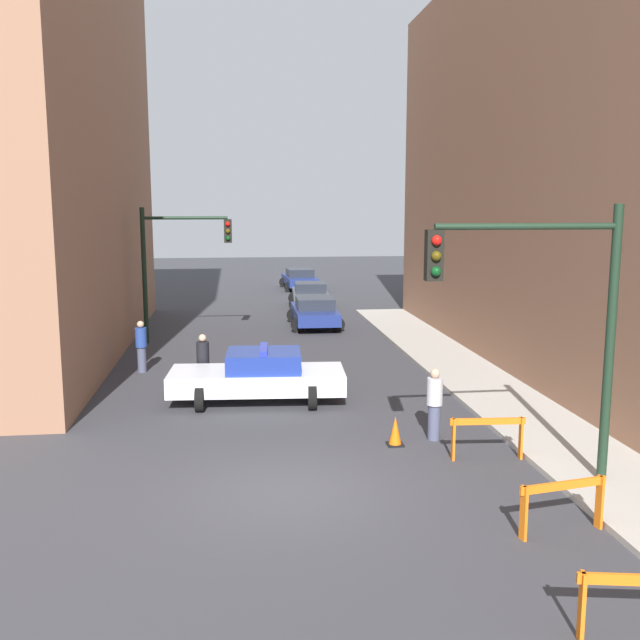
# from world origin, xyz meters

# --- Properties ---
(ground_plane) EXTENTS (120.00, 120.00, 0.00)m
(ground_plane) POSITION_xyz_m (0.00, 0.00, 0.00)
(ground_plane) COLOR #38383D
(sidewalk_right) EXTENTS (2.40, 44.00, 0.12)m
(sidewalk_right) POSITION_xyz_m (6.20, 0.00, 0.06)
(sidewalk_right) COLOR #B2ADA3
(sidewalk_right) RESTS_ON ground_plane
(traffic_light_near) EXTENTS (3.64, 0.35, 5.20)m
(traffic_light_near) POSITION_xyz_m (4.73, -0.43, 3.53)
(traffic_light_near) COLOR black
(traffic_light_near) RESTS_ON sidewalk_right
(traffic_light_far) EXTENTS (3.44, 0.35, 5.20)m
(traffic_light_far) POSITION_xyz_m (-3.30, 15.08, 3.40)
(traffic_light_far) COLOR black
(traffic_light_far) RESTS_ON ground_plane
(police_car) EXTENTS (4.81, 2.55, 1.52)m
(police_car) POSITION_xyz_m (-0.39, 6.20, 0.72)
(police_car) COLOR white
(police_car) RESTS_ON ground_plane
(parked_car_near) EXTENTS (2.31, 4.32, 1.31)m
(parked_car_near) POSITION_xyz_m (2.48, 17.96, 0.67)
(parked_car_near) COLOR navy
(parked_car_near) RESTS_ON ground_plane
(parked_car_mid) EXTENTS (2.46, 4.41, 1.31)m
(parked_car_mid) POSITION_xyz_m (2.93, 23.97, 0.67)
(parked_car_mid) COLOR #474C51
(parked_car_mid) RESTS_ON ground_plane
(parked_car_far) EXTENTS (2.42, 4.38, 1.31)m
(parked_car_far) POSITION_xyz_m (3.12, 32.01, 0.67)
(parked_car_far) COLOR navy
(parked_car_far) RESTS_ON ground_plane
(pedestrian_crossing) EXTENTS (0.50, 0.50, 1.66)m
(pedestrian_crossing) POSITION_xyz_m (-1.93, 7.53, 0.86)
(pedestrian_crossing) COLOR black
(pedestrian_crossing) RESTS_ON ground_plane
(pedestrian_corner) EXTENTS (0.45, 0.45, 1.66)m
(pedestrian_corner) POSITION_xyz_m (-3.98, 10.14, 0.86)
(pedestrian_corner) COLOR #474C66
(pedestrian_corner) RESTS_ON ground_plane
(pedestrian_sidewalk) EXTENTS (0.51, 0.51, 1.66)m
(pedestrian_sidewalk) POSITION_xyz_m (3.45, 2.55, 0.86)
(pedestrian_sidewalk) COLOR #474C66
(pedestrian_sidewalk) RESTS_ON ground_plane
(barrier_mid) EXTENTS (1.58, 0.43, 0.90)m
(barrier_mid) POSITION_xyz_m (4.21, -2.29, 0.62)
(barrier_mid) COLOR orange
(barrier_mid) RESTS_ON ground_plane
(barrier_back) EXTENTS (1.60, 0.26, 0.90)m
(barrier_back) POSITION_xyz_m (4.20, 1.17, 0.62)
(barrier_back) COLOR orange
(barrier_back) RESTS_ON ground_plane
(traffic_cone) EXTENTS (0.36, 0.36, 0.66)m
(traffic_cone) POSITION_xyz_m (2.49, 2.28, 0.32)
(traffic_cone) COLOR black
(traffic_cone) RESTS_ON ground_plane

